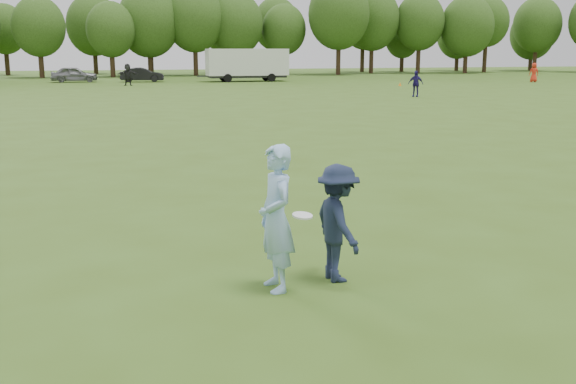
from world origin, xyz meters
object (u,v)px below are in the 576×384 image
at_px(player_far_c, 534,72).
at_px(car_f, 142,75).
at_px(field_cone, 400,84).
at_px(player_far_b, 416,84).
at_px(player_far_d, 128,75).
at_px(car_e, 74,74).
at_px(thrower, 276,218).
at_px(cargo_trailer, 247,63).
at_px(defender, 338,223).

relative_size(player_far_c, car_f, 0.44).
bearing_deg(field_cone, car_f, 148.08).
relative_size(player_far_b, player_far_d, 0.91).
distance_m(player_far_b, field_cone, 13.77).
relative_size(car_e, car_f, 1.05).
height_order(thrower, cargo_trailer, cargo_trailer).
height_order(player_far_b, player_far_d, player_far_d).
bearing_deg(car_e, thrower, -177.18).
height_order(player_far_d, car_f, player_far_d).
relative_size(player_far_c, player_far_d, 0.97).
bearing_deg(car_e, cargo_trailer, -101.09).
xyz_separation_m(thrower, cargo_trailer, (12.13, 58.31, 0.79)).
relative_size(defender, car_e, 0.37).
height_order(player_far_b, car_f, player_far_b).
bearing_deg(player_far_b, car_f, 158.98).
distance_m(player_far_c, field_cone, 15.73).
bearing_deg(player_far_b, player_far_c, 74.35).
xyz_separation_m(car_e, field_cone, (27.79, -14.59, -0.60)).
distance_m(car_f, cargo_trailer, 10.37).
xyz_separation_m(player_far_b, field_cone, (4.83, 12.88, -0.72)).
xyz_separation_m(player_far_b, car_e, (-22.96, 27.46, -0.12)).
bearing_deg(car_e, defender, -176.32).
relative_size(thrower, player_far_b, 1.14).
xyz_separation_m(defender, player_far_c, (37.86, 49.21, 0.11)).
height_order(defender, field_cone, defender).
distance_m(thrower, player_far_d, 53.53).
distance_m(player_far_d, car_f, 6.57).
bearing_deg(player_far_c, player_far_b, 54.83).
distance_m(player_far_b, player_far_d, 26.91).
bearing_deg(thrower, field_cone, 147.99).
relative_size(player_far_b, player_far_c, 0.93).
distance_m(player_far_b, car_f, 30.99).
distance_m(car_e, field_cone, 31.39).
bearing_deg(cargo_trailer, field_cone, -46.38).
relative_size(player_far_d, car_f, 0.46).
bearing_deg(field_cone, defender, -115.75).
bearing_deg(field_cone, cargo_trailer, 133.62).
bearing_deg(defender, field_cone, -30.56).
bearing_deg(player_far_c, car_f, 1.21).
relative_size(field_cone, cargo_trailer, 0.03).
relative_size(defender, player_far_b, 0.95).
relative_size(thrower, defender, 1.20).
xyz_separation_m(player_far_b, car_f, (-16.55, 26.20, -0.18)).
bearing_deg(car_f, thrower, -174.34).
height_order(player_far_b, car_e, player_far_b).
bearing_deg(player_far_c, car_e, 1.90).
bearing_deg(player_far_b, defender, -80.96).
height_order(player_far_d, car_e, player_far_d).
bearing_deg(thrower, player_far_c, 136.43).
height_order(thrower, defender, thrower).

